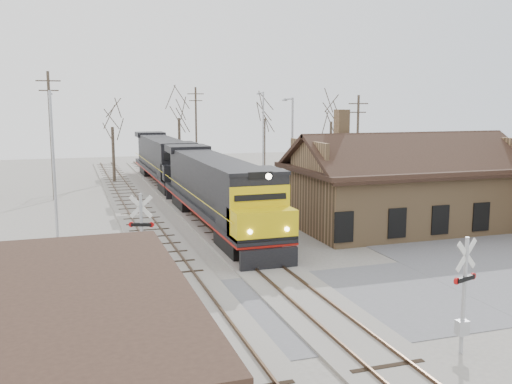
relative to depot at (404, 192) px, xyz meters
The scene contains 19 objects.
ground 17.14m from the depot, 134.97° to the right, with size 140.00×140.00×0.00m, color #9E998F.
road 17.13m from the depot, 134.97° to the right, with size 60.00×9.00×0.03m, color #5B5B60.
track_main 12.58m from the depot, 165.97° to the left, with size 3.40×90.00×0.24m.
track_siding 16.92m from the depot, 169.70° to the left, with size 3.40×90.00×0.24m.
depot is the anchor object (origin of this frame).
locomotive_lead 12.50m from the depot, 163.62° to the left, with size 3.27×21.90×4.87m.
locomotive_trailing 28.36m from the depot, 115.01° to the left, with size 3.27×21.90×4.61m.
crossbuck_near 19.88m from the depot, 116.98° to the right, with size 1.11×0.42×4.01m.
crossbuck_far 19.33m from the depot, 160.40° to the right, with size 1.16×0.49×4.22m.
streetlight_a 22.79m from the depot, 168.59° to the left, with size 0.25×2.04×9.08m.
streetlight_b 10.36m from the depot, 117.00° to the left, with size 0.25×2.04×8.73m.
streetlight_c 24.90m from the depot, 93.64° to the left, with size 0.25×2.04×9.46m.
utility_pole_a 29.66m from the depot, 140.12° to the left, with size 2.00×0.24×10.95m.
utility_pole_b 35.64m from the depot, 100.64° to the left, with size 2.00×0.24×10.17m.
utility_pole_c 16.11m from the depot, 73.14° to the left, with size 2.00×0.24×9.05m.
tree_b 33.53m from the depot, 120.39° to the left, with size 3.89×3.89×9.53m.
tree_c 35.50m from the depot, 104.49° to the left, with size 4.37×4.37×10.70m.
tree_d 33.30m from the depot, 87.53° to the left, with size 4.27×4.27×10.47m.
tree_e 27.60m from the depot, 74.79° to the left, with size 4.15×4.15×10.17m.
Camera 1 is at (-9.25, -20.77, 8.36)m, focal length 40.00 mm.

